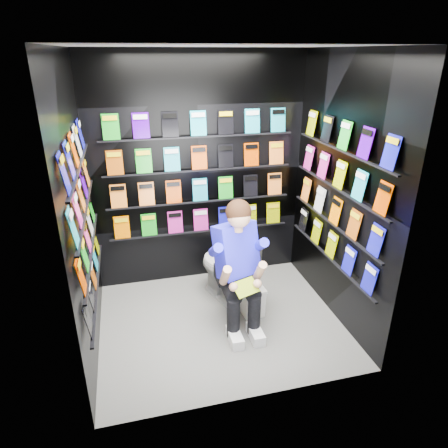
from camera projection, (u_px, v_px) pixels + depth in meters
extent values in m
plane|color=slate|center=(221.00, 322.00, 4.10)|extent=(2.40, 2.40, 0.00)
plane|color=white|center=(219.00, 46.00, 3.07)|extent=(2.40, 2.40, 0.00)
cube|color=black|center=(199.00, 174.00, 4.47)|extent=(2.40, 0.04, 2.60)
cube|color=black|center=(255.00, 254.00, 2.69)|extent=(2.40, 0.04, 2.60)
cube|color=black|center=(80.00, 216.00, 3.32)|extent=(0.04, 2.00, 2.60)
cube|color=black|center=(341.00, 193.00, 3.85)|extent=(0.04, 2.00, 2.60)
imported|color=white|center=(226.00, 269.00, 4.38)|extent=(0.65, 0.85, 0.73)
cube|color=silver|center=(249.00, 297.00, 4.26)|extent=(0.25, 0.40, 0.29)
cube|color=silver|center=(249.00, 285.00, 4.20)|extent=(0.27, 0.42, 0.03)
cube|color=green|center=(246.00, 287.00, 3.64)|extent=(0.27, 0.21, 0.10)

